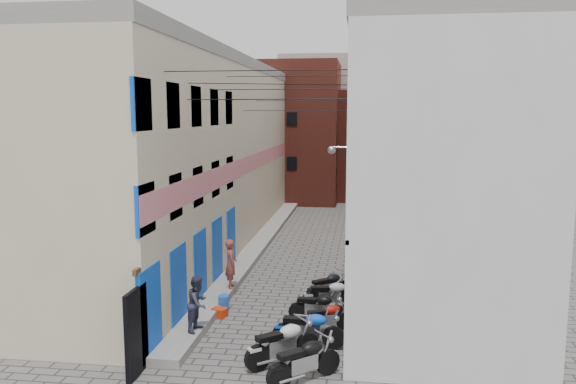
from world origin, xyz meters
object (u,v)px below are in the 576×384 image
at_px(motorcycle_f, 331,293).
at_px(water_jug_far, 224,302).
at_px(motorcycle_c, 308,327).
at_px(motorcycle_b, 283,341).
at_px(water_jug_near, 223,304).
at_px(motorcycle_e, 317,306).
at_px(motorcycle_g, 329,285).
at_px(person_b, 198,303).
at_px(motorcycle_a, 304,358).
at_px(motorcycle_d, 327,316).
at_px(red_crate, 219,312).
at_px(person_a, 231,264).

height_order(motorcycle_f, water_jug_far, motorcycle_f).
distance_m(motorcycle_c, water_jug_far, 3.97).
distance_m(motorcycle_b, water_jug_near, 4.35).
bearing_deg(motorcycle_b, water_jug_far, 174.51).
bearing_deg(motorcycle_e, motorcycle_b, -6.08).
bearing_deg(motorcycle_g, person_b, -82.80).
bearing_deg(person_b, motorcycle_f, -39.52).
bearing_deg(motorcycle_a, water_jug_far, 173.74).
relative_size(motorcycle_d, water_jug_far, 3.33).
bearing_deg(red_crate, water_jug_near, 90.00).
xyz_separation_m(motorcycle_a, motorcycle_d, (0.33, 3.14, -0.10)).
bearing_deg(motorcycle_g, water_jug_far, -107.01).
distance_m(person_a, water_jug_far, 1.83).
bearing_deg(person_b, red_crate, 7.15).
bearing_deg(water_jug_far, person_a, 95.34).
bearing_deg(motorcycle_e, motorcycle_d, 29.25).
xyz_separation_m(motorcycle_b, motorcycle_d, (0.98, 2.27, -0.13)).
bearing_deg(motorcycle_d, motorcycle_c, -48.86).
height_order(motorcycle_f, motorcycle_g, motorcycle_f).
bearing_deg(person_b, person_a, 12.07).
distance_m(motorcycle_a, motorcycle_c, 2.02).
distance_m(motorcycle_e, red_crate, 3.13).
height_order(motorcycle_b, person_b, person_b).
height_order(motorcycle_f, person_b, person_b).
xyz_separation_m(motorcycle_e, person_a, (-3.26, 2.27, 0.60)).
distance_m(person_b, water_jug_near, 2.35).
bearing_deg(motorcycle_e, water_jug_far, -96.44).
xyz_separation_m(person_a, water_jug_far, (0.15, -1.60, -0.87)).
bearing_deg(motorcycle_a, red_crate, 177.78).
height_order(motorcycle_c, motorcycle_d, motorcycle_c).
relative_size(motorcycle_d, motorcycle_g, 0.91).
distance_m(water_jug_far, red_crate, 0.64).
distance_m(motorcycle_a, motorcycle_e, 3.92).
distance_m(motorcycle_a, motorcycle_d, 3.15).
height_order(motorcycle_e, motorcycle_g, motorcycle_g).
relative_size(motorcycle_f, motorcycle_g, 1.03).
relative_size(motorcycle_c, motorcycle_f, 1.05).
height_order(motorcycle_c, motorcycle_e, motorcycle_c).
height_order(motorcycle_g, water_jug_near, motorcycle_g).
relative_size(person_a, red_crate, 3.86).
height_order(motorcycle_c, water_jug_near, motorcycle_c).
distance_m(motorcycle_a, water_jug_far, 5.56).
xyz_separation_m(motorcycle_d, water_jug_near, (-3.45, 1.29, -0.24)).
xyz_separation_m(motorcycle_e, red_crate, (-3.11, 0.03, -0.38)).
xyz_separation_m(motorcycle_f, red_crate, (-3.45, -1.11, -0.42)).
bearing_deg(motorcycle_d, person_a, -158.03).
bearing_deg(motorcycle_d, motorcycle_e, 175.90).
bearing_deg(person_b, motorcycle_g, -30.16).
bearing_deg(motorcycle_c, motorcycle_g, 177.39).
distance_m(motorcycle_b, motorcycle_c, 1.27).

